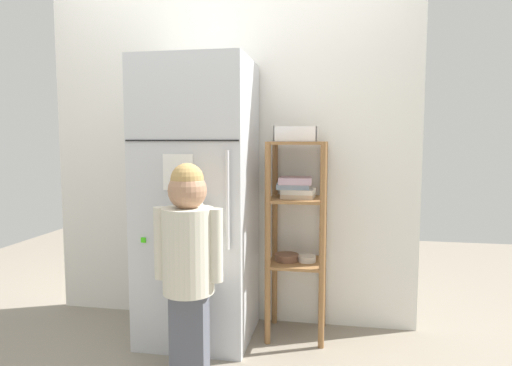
# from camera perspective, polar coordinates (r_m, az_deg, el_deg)

# --- Properties ---
(ground_plane) EXTENTS (6.00, 6.00, 0.00)m
(ground_plane) POSITION_cam_1_polar(r_m,az_deg,el_deg) (2.92, -5.10, -19.19)
(ground_plane) COLOR gray
(kitchen_wall_back) EXTENTS (2.47, 0.03, 2.19)m
(kitchen_wall_back) POSITION_cam_1_polar(r_m,az_deg,el_deg) (2.98, -3.57, 3.16)
(kitchen_wall_back) COLOR silver
(kitchen_wall_back) RESTS_ON ground
(refrigerator) EXTENTS (0.65, 0.61, 1.69)m
(refrigerator) POSITION_cam_1_polar(r_m,az_deg,el_deg) (2.73, -7.43, -2.37)
(refrigerator) COLOR silver
(refrigerator) RESTS_ON ground
(child_standing) EXTENTS (0.36, 0.26, 1.11)m
(child_standing) POSITION_cam_1_polar(r_m,az_deg,el_deg) (2.27, -8.69, -8.50)
(child_standing) COLOR #505460
(child_standing) RESTS_ON ground
(pantry_shelf_unit) EXTENTS (0.36, 0.34, 1.21)m
(pantry_shelf_unit) POSITION_cam_1_polar(r_m,az_deg,el_deg) (2.74, 5.23, -4.19)
(pantry_shelf_unit) COLOR olive
(pantry_shelf_unit) RESTS_ON ground
(fruit_bin) EXTENTS (0.25, 0.16, 0.09)m
(fruit_bin) POSITION_cam_1_polar(r_m,az_deg,el_deg) (2.71, 5.25, 6.16)
(fruit_bin) COLOR white
(fruit_bin) RESTS_ON pantry_shelf_unit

